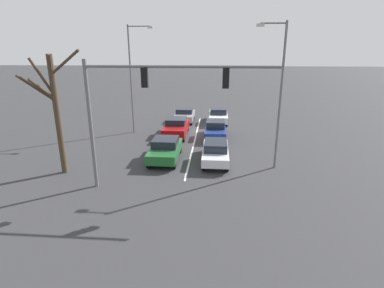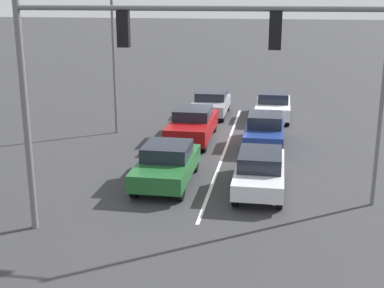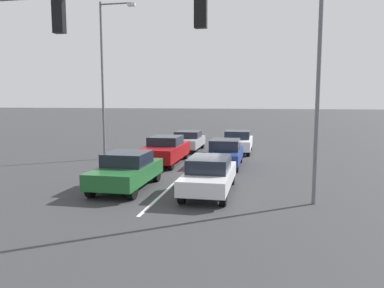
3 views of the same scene
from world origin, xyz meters
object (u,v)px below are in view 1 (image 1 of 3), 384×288
(car_maroon_midlane_second, at_px, (176,127))
(street_lamp_right_shoulder, at_px, (133,73))
(bare_tree_near, at_px, (55,108))
(traffic_signal_gantry, at_px, (142,96))
(car_navy_leftlane_second, at_px, (215,129))
(car_darkgreen_midlane_front, at_px, (165,149))
(car_gray_midlane_third, at_px, (185,115))
(street_lamp_left_shoulder, at_px, (278,89))
(car_silver_leftlane_front, at_px, (215,151))
(car_white_leftlane_third, at_px, (218,115))

(car_maroon_midlane_second, height_order, street_lamp_right_shoulder, street_lamp_right_shoulder)
(street_lamp_right_shoulder, bearing_deg, bare_tree_near, 78.20)
(traffic_signal_gantry, xyz_separation_m, street_lamp_right_shoulder, (3.54, -11.41, 0.29))
(car_navy_leftlane_second, height_order, street_lamp_right_shoulder, street_lamp_right_shoulder)
(car_darkgreen_midlane_front, xyz_separation_m, bare_tree_near, (5.91, 2.82, 3.28))
(traffic_signal_gantry, distance_m, bare_tree_near, 5.91)
(car_maroon_midlane_second, distance_m, car_gray_midlane_third, 5.54)
(car_gray_midlane_third, bearing_deg, car_navy_leftlane_second, 119.42)
(car_gray_midlane_third, distance_m, traffic_signal_gantry, 16.70)
(car_navy_leftlane_second, relative_size, street_lamp_left_shoulder, 0.47)
(traffic_signal_gantry, distance_m, street_lamp_right_shoulder, 11.95)
(car_navy_leftlane_second, height_order, car_gray_midlane_third, car_navy_leftlane_second)
(traffic_signal_gantry, bearing_deg, street_lamp_left_shoulder, -154.32)
(car_silver_leftlane_front, bearing_deg, car_gray_midlane_third, -74.15)
(car_maroon_midlane_second, xyz_separation_m, traffic_signal_gantry, (0.30, 10.58, 4.25))
(car_darkgreen_midlane_front, height_order, car_maroon_midlane_second, car_maroon_midlane_second)
(car_white_leftlane_third, distance_m, street_lamp_left_shoulder, 13.52)
(car_maroon_midlane_second, bearing_deg, bare_tree_near, 56.59)
(car_silver_leftlane_front, distance_m, car_white_leftlane_third, 11.55)
(traffic_signal_gantry, xyz_separation_m, bare_tree_near, (5.58, -1.67, -0.99))
(car_navy_leftlane_second, bearing_deg, street_lamp_right_shoulder, -8.78)
(car_darkgreen_midlane_front, relative_size, car_white_leftlane_third, 0.96)
(car_maroon_midlane_second, distance_m, street_lamp_right_shoulder, 6.00)
(car_gray_midlane_third, bearing_deg, traffic_signal_gantry, 88.38)
(car_navy_leftlane_second, bearing_deg, car_darkgreen_midlane_front, 59.42)
(car_navy_leftlane_second, distance_m, traffic_signal_gantry, 11.75)
(street_lamp_left_shoulder, bearing_deg, car_white_leftlane_third, -74.54)
(traffic_signal_gantry, relative_size, bare_tree_near, 1.32)
(car_gray_midlane_third, xyz_separation_m, bare_tree_near, (6.03, 14.45, 3.33))
(car_navy_leftlane_second, xyz_separation_m, street_lamp_right_shoulder, (7.29, -1.13, 4.58))
(car_navy_leftlane_second, relative_size, street_lamp_right_shoulder, 0.45)
(car_silver_leftlane_front, distance_m, car_gray_midlane_third, 12.19)
(car_darkgreen_midlane_front, xyz_separation_m, traffic_signal_gantry, (0.33, 4.50, 4.27))
(car_navy_leftlane_second, distance_m, street_lamp_right_shoulder, 8.68)
(car_maroon_midlane_second, relative_size, street_lamp_right_shoulder, 0.51)
(car_silver_leftlane_front, height_order, street_lamp_left_shoulder, street_lamp_left_shoulder)
(car_gray_midlane_third, bearing_deg, car_darkgreen_midlane_front, 89.39)
(traffic_signal_gantry, bearing_deg, car_silver_leftlane_front, -130.77)
(car_darkgreen_midlane_front, relative_size, car_maroon_midlane_second, 0.90)
(car_gray_midlane_third, bearing_deg, car_white_leftlane_third, 177.06)
(car_navy_leftlane_second, bearing_deg, bare_tree_near, 42.70)
(car_white_leftlane_third, bearing_deg, street_lamp_right_shoulder, 30.91)
(street_lamp_right_shoulder, height_order, street_lamp_left_shoulder, street_lamp_right_shoulder)
(car_darkgreen_midlane_front, distance_m, traffic_signal_gantry, 6.21)
(bare_tree_near, bearing_deg, street_lamp_right_shoulder, -101.80)
(car_navy_leftlane_second, relative_size, traffic_signal_gantry, 0.43)
(car_darkgreen_midlane_front, height_order, car_navy_leftlane_second, car_darkgreen_midlane_front)
(car_silver_leftlane_front, relative_size, car_gray_midlane_third, 1.11)
(car_gray_midlane_third, bearing_deg, car_silver_leftlane_front, 105.85)
(car_gray_midlane_third, xyz_separation_m, street_lamp_right_shoulder, (4.00, 4.71, 4.61))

